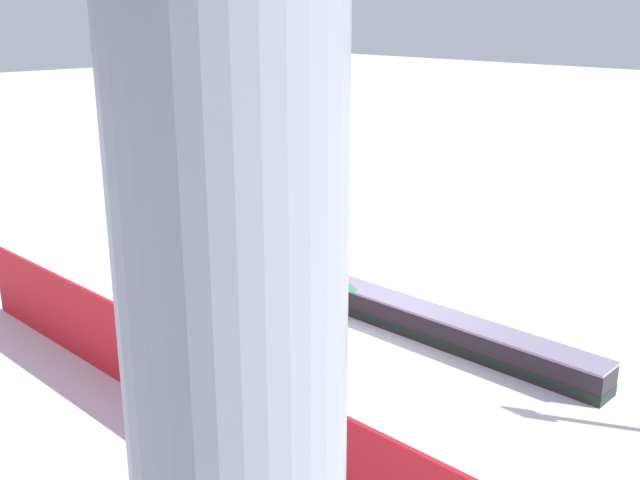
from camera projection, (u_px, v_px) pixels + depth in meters
The scene contains 4 objects.
ground_plane at pixel (389, 324), 12.98m from camera, with size 120.00×120.00×0.00m, color white.
grind_box at pixel (389, 311), 12.91m from camera, with size 7.85×0.94×0.51m.
snowboarder at pixel (331, 237), 13.61m from camera, with size 1.52×0.84×1.40m.
safety_fence at pixel (170, 372), 9.92m from camera, with size 10.48×0.06×1.23m, color red.
Camera 1 is at (-7.91, 9.07, 5.22)m, focal length 41.86 mm.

